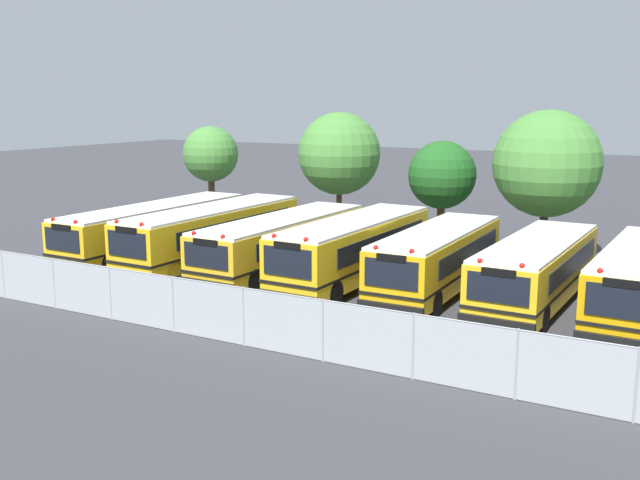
{
  "coord_description": "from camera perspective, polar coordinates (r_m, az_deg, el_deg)",
  "views": [
    {
      "loc": [
        13.04,
        -26.29,
        7.45
      ],
      "look_at": [
        -1.72,
        0.0,
        1.6
      ],
      "focal_mm": 40.77,
      "sensor_mm": 36.0,
      "label": 1
    }
  ],
  "objects": [
    {
      "name": "ground_plane",
      "position": [
        30.27,
        2.84,
        -3.28
      ],
      "size": [
        160.0,
        160.0,
        0.0
      ],
      "primitive_type": "plane",
      "color": "#38383D"
    },
    {
      "name": "school_bus_0",
      "position": [
        36.02,
        -12.81,
        0.97
      ],
      "size": [
        2.61,
        11.46,
        2.57
      ],
      "rotation": [
        0.0,
        0.0,
        3.13
      ],
      "color": "yellow",
      "rests_on": "ground_plane"
    },
    {
      "name": "school_bus_1",
      "position": [
        33.68,
        -8.47,
        0.58
      ],
      "size": [
        2.74,
        10.9,
        2.73
      ],
      "rotation": [
        0.0,
        0.0,
        3.12
      ],
      "color": "yellow",
      "rests_on": "ground_plane"
    },
    {
      "name": "school_bus_2",
      "position": [
        31.84,
        -2.97,
        -0.11
      ],
      "size": [
        2.82,
        10.7,
        2.52
      ],
      "rotation": [
        0.0,
        0.0,
        3.12
      ],
      "color": "yellow",
      "rests_on": "ground_plane"
    },
    {
      "name": "school_bus_3",
      "position": [
        29.79,
        2.64,
        -0.64
      ],
      "size": [
        2.71,
        10.16,
        2.76
      ],
      "rotation": [
        0.0,
        0.0,
        3.12
      ],
      "color": "yellow",
      "rests_on": "ground_plane"
    },
    {
      "name": "school_bus_4",
      "position": [
        28.58,
        9.19,
        -1.42
      ],
      "size": [
        2.52,
        9.39,
        2.62
      ],
      "rotation": [
        0.0,
        0.0,
        3.15
      ],
      "color": "yellow",
      "rests_on": "ground_plane"
    },
    {
      "name": "school_bus_5",
      "position": [
        27.81,
        16.65,
        -2.2
      ],
      "size": [
        2.73,
        9.71,
        2.53
      ],
      "rotation": [
        0.0,
        0.0,
        3.11
      ],
      "color": "yellow",
      "rests_on": "ground_plane"
    },
    {
      "name": "tree_0",
      "position": [
        44.39,
        -8.45,
        6.66
      ],
      "size": [
        3.33,
        3.33,
        5.89
      ],
      "color": "#4C3823",
      "rests_on": "ground_plane"
    },
    {
      "name": "tree_1",
      "position": [
        40.61,
        1.49,
        6.82
      ],
      "size": [
        4.58,
        4.58,
        6.78
      ],
      "color": "#4C3823",
      "rests_on": "ground_plane"
    },
    {
      "name": "tree_2",
      "position": [
        38.12,
        9.49,
        5.07
      ],
      "size": [
        3.52,
        3.52,
        5.38
      ],
      "color": "#4C3823",
      "rests_on": "ground_plane"
    },
    {
      "name": "tree_3",
      "position": [
        35.67,
        17.58,
        5.84
      ],
      "size": [
        5.02,
        5.02,
        7.01
      ],
      "color": "#4C3823",
      "rests_on": "ground_plane"
    },
    {
      "name": "chainlink_fence",
      "position": [
        22.37,
        -6.01,
        -5.92
      ],
      "size": [
        27.79,
        0.07,
        1.87
      ],
      "color": "#9EA0A3",
      "rests_on": "ground_plane"
    },
    {
      "name": "traffic_cone",
      "position": [
        25.88,
        -11.08,
        -5.28
      ],
      "size": [
        0.45,
        0.45,
        0.59
      ],
      "primitive_type": "cone",
      "color": "#EA5914",
      "rests_on": "ground_plane"
    }
  ]
}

